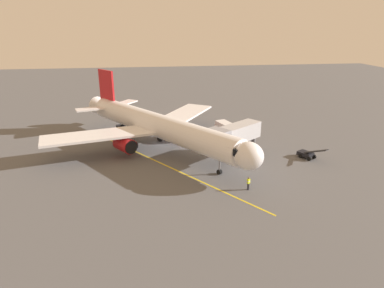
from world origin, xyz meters
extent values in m
plane|color=#565659|center=(0.00, 0.00, 0.00)|extent=(220.00, 220.00, 0.00)
cube|color=yellow|center=(0.54, 7.97, 0.01)|extent=(23.40, 32.72, 0.01)
cylinder|color=white|center=(0.54, 1.97, 4.10)|extent=(22.82, 29.90, 3.80)
ellipsoid|color=white|center=(-10.02, 16.79, 4.10)|extent=(5.26, 5.35, 3.61)
cone|color=white|center=(11.27, -13.10, 4.10)|extent=(4.53, 4.43, 3.42)
cube|color=black|center=(-9.21, 15.65, 4.65)|extent=(3.56, 3.18, 0.90)
cube|color=white|center=(-4.25, -6.01, 3.50)|extent=(13.56, 17.17, 0.36)
cylinder|color=red|center=(-3.60, -2.21, 2.00)|extent=(3.85, 4.10, 2.30)
cylinder|color=black|center=(-4.62, -0.79, 2.00)|extent=(1.83, 1.38, 2.10)
cube|color=white|center=(9.64, 3.88, 3.50)|extent=(17.79, 9.03, 0.36)
cylinder|color=red|center=(5.84, 4.52, 2.00)|extent=(3.85, 4.10, 2.30)
cylinder|color=black|center=(4.83, 5.94, 2.00)|extent=(1.83, 1.38, 2.10)
cube|color=red|center=(9.53, -10.66, 7.90)|extent=(3.08, 4.12, 7.20)
cube|color=white|center=(6.75, -12.27, 4.70)|extent=(5.74, 6.57, 0.24)
cube|color=white|center=(11.96, -8.56, 4.70)|extent=(6.83, 4.21, 0.24)
cylinder|color=slate|center=(-7.29, 12.96, 1.73)|extent=(0.24, 0.24, 2.77)
cylinder|color=black|center=(-7.29, 12.96, 0.35)|extent=(0.77, 0.83, 0.70)
cylinder|color=slate|center=(0.16, -1.98, 1.94)|extent=(0.24, 0.24, 2.77)
cylinder|color=black|center=(0.16, -1.98, 0.55)|extent=(1.00, 1.16, 1.10)
cylinder|color=slate|center=(4.40, 1.03, 1.94)|extent=(0.24, 0.24, 2.77)
cylinder|color=black|center=(4.40, 1.03, 0.55)|extent=(1.00, 1.16, 1.10)
cube|color=#B7B7BC|center=(-11.14, 7.16, 3.90)|extent=(8.84, 7.34, 2.50)
cube|color=gray|center=(-7.47, 9.77, 3.90)|extent=(4.14, 4.23, 3.00)
cylinder|color=slate|center=(-14.80, 4.55, 1.95)|extent=(0.70, 0.70, 3.90)
cube|color=#333338|center=(-14.80, 4.55, 0.30)|extent=(2.00, 2.00, 0.60)
cylinder|color=#23232D|center=(-9.87, 17.95, 0.44)|extent=(0.26, 0.26, 0.88)
cube|color=#D8EA19|center=(-9.87, 17.95, 1.18)|extent=(0.45, 0.41, 0.60)
cube|color=silver|center=(-9.87, 17.95, 1.18)|extent=(0.47, 0.43, 0.10)
sphere|color=brown|center=(-9.87, 17.95, 1.60)|extent=(0.22, 0.22, 0.22)
cube|color=#2D3899|center=(-12.40, -1.52, 1.02)|extent=(2.32, 2.19, 1.20)
cube|color=black|center=(-12.61, -0.85, 1.22)|extent=(1.67, 0.66, 0.70)
cube|color=silver|center=(-11.81, -3.37, 1.52)|extent=(2.99, 4.04, 2.20)
cylinder|color=black|center=(-13.10, -1.47, 0.42)|extent=(0.49, 0.88, 0.84)
cylinder|color=black|center=(-11.86, -1.08, 0.42)|extent=(0.49, 0.88, 0.84)
cylinder|color=black|center=(-12.13, -4.52, 0.42)|extent=(0.49, 0.88, 0.84)
cylinder|color=black|center=(-10.89, -4.13, 0.42)|extent=(0.49, 0.88, 0.84)
cube|color=black|center=(7.26, -9.50, 0.62)|extent=(2.15, 2.57, 0.60)
cube|color=black|center=(6.73, -8.00, 1.52)|extent=(2.10, 3.84, 1.61)
cylinder|color=black|center=(6.26, -8.64, 0.32)|extent=(0.45, 0.69, 0.64)
cylinder|color=black|center=(7.49, -8.20, 0.32)|extent=(0.45, 0.69, 0.64)
cylinder|color=black|center=(6.76, -10.05, 0.32)|extent=(0.45, 0.69, 0.64)
cylinder|color=black|center=(7.99, -9.62, 0.32)|extent=(0.45, 0.69, 0.64)
cube|color=black|center=(-21.84, 8.88, 0.62)|extent=(2.41, 2.66, 0.60)
cube|color=black|center=(-22.65, 10.26, 1.52)|extent=(2.68, 3.69, 1.61)
cylinder|color=black|center=(-22.98, 9.54, 0.32)|extent=(0.54, 0.68, 0.64)
cylinder|color=black|center=(-21.86, 10.20, 0.32)|extent=(0.54, 0.68, 0.64)
cylinder|color=black|center=(-22.22, 8.25, 0.32)|extent=(0.54, 0.68, 0.64)
cylinder|color=black|center=(-21.10, 8.91, 0.32)|extent=(0.54, 0.68, 0.64)
camera|label=1|loc=(2.39, 54.02, 19.67)|focal=31.23mm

